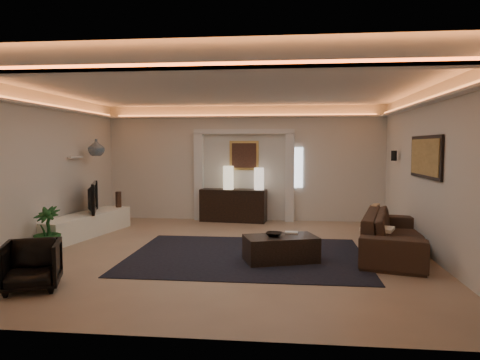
# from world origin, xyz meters

# --- Properties ---
(floor) EXTENTS (7.00, 7.00, 0.00)m
(floor) POSITION_xyz_m (0.00, 0.00, 0.00)
(floor) COLOR tan
(floor) RESTS_ON ground
(ceiling) EXTENTS (7.00, 7.00, 0.00)m
(ceiling) POSITION_xyz_m (0.00, 0.00, 2.90)
(ceiling) COLOR white
(ceiling) RESTS_ON ground
(wall_back) EXTENTS (7.00, 0.00, 7.00)m
(wall_back) POSITION_xyz_m (0.00, 3.50, 1.45)
(wall_back) COLOR beige
(wall_back) RESTS_ON ground
(wall_front) EXTENTS (7.00, 0.00, 7.00)m
(wall_front) POSITION_xyz_m (0.00, -3.50, 1.45)
(wall_front) COLOR beige
(wall_front) RESTS_ON ground
(wall_left) EXTENTS (0.00, 7.00, 7.00)m
(wall_left) POSITION_xyz_m (-3.50, 0.00, 1.45)
(wall_left) COLOR beige
(wall_left) RESTS_ON ground
(wall_right) EXTENTS (0.00, 7.00, 7.00)m
(wall_right) POSITION_xyz_m (3.50, 0.00, 1.45)
(wall_right) COLOR beige
(wall_right) RESTS_ON ground
(cove_soffit) EXTENTS (7.00, 7.00, 0.04)m
(cove_soffit) POSITION_xyz_m (0.00, 0.00, 2.62)
(cove_soffit) COLOR silver
(cove_soffit) RESTS_ON ceiling
(daylight_slit) EXTENTS (0.25, 0.03, 1.00)m
(daylight_slit) POSITION_xyz_m (1.35, 3.48, 1.35)
(daylight_slit) COLOR white
(daylight_slit) RESTS_ON wall_back
(area_rug) EXTENTS (4.00, 3.00, 0.01)m
(area_rug) POSITION_xyz_m (0.40, -0.20, 0.01)
(area_rug) COLOR black
(area_rug) RESTS_ON ground
(pilaster_left) EXTENTS (0.22, 0.20, 2.20)m
(pilaster_left) POSITION_xyz_m (-1.15, 3.40, 1.10)
(pilaster_left) COLOR silver
(pilaster_left) RESTS_ON ground
(pilaster_right) EXTENTS (0.22, 0.20, 2.20)m
(pilaster_right) POSITION_xyz_m (1.15, 3.40, 1.10)
(pilaster_right) COLOR silver
(pilaster_right) RESTS_ON ground
(alcove_header) EXTENTS (2.52, 0.20, 0.12)m
(alcove_header) POSITION_xyz_m (0.00, 3.40, 2.25)
(alcove_header) COLOR silver
(alcove_header) RESTS_ON wall_back
(painting_frame) EXTENTS (0.74, 0.04, 0.74)m
(painting_frame) POSITION_xyz_m (0.00, 3.47, 1.65)
(painting_frame) COLOR tan
(painting_frame) RESTS_ON wall_back
(painting_canvas) EXTENTS (0.62, 0.02, 0.62)m
(painting_canvas) POSITION_xyz_m (0.00, 3.44, 1.65)
(painting_canvas) COLOR #4C2D1E
(painting_canvas) RESTS_ON wall_back
(art_panel_frame) EXTENTS (0.04, 1.64, 0.74)m
(art_panel_frame) POSITION_xyz_m (3.47, 0.30, 1.70)
(art_panel_frame) COLOR black
(art_panel_frame) RESTS_ON wall_right
(art_panel_gold) EXTENTS (0.02, 1.50, 0.62)m
(art_panel_gold) POSITION_xyz_m (3.44, 0.30, 1.70)
(art_panel_gold) COLOR tan
(art_panel_gold) RESTS_ON wall_right
(wall_sconce) EXTENTS (0.12, 0.12, 0.22)m
(wall_sconce) POSITION_xyz_m (3.38, 2.20, 1.68)
(wall_sconce) COLOR black
(wall_sconce) RESTS_ON wall_right
(wall_niche) EXTENTS (0.10, 0.55, 0.04)m
(wall_niche) POSITION_xyz_m (-3.44, 1.40, 1.65)
(wall_niche) COLOR silver
(wall_niche) RESTS_ON wall_left
(console) EXTENTS (1.68, 0.69, 0.82)m
(console) POSITION_xyz_m (-0.25, 3.25, 0.40)
(console) COLOR black
(console) RESTS_ON ground
(lamp_left) EXTENTS (0.26, 0.26, 0.58)m
(lamp_left) POSITION_xyz_m (-0.38, 3.25, 1.09)
(lamp_left) COLOR #FFECC0
(lamp_left) RESTS_ON console
(lamp_right) EXTENTS (0.29, 0.29, 0.54)m
(lamp_right) POSITION_xyz_m (0.39, 3.25, 1.09)
(lamp_right) COLOR white
(lamp_right) RESTS_ON console
(media_ledge) EXTENTS (1.11, 2.60, 0.47)m
(media_ledge) POSITION_xyz_m (-3.15, 1.16, 0.23)
(media_ledge) COLOR white
(media_ledge) RESTS_ON ground
(tv) EXTENTS (1.11, 0.53, 0.65)m
(tv) POSITION_xyz_m (-3.15, 1.38, 0.77)
(tv) COLOR black
(tv) RESTS_ON media_ledge
(figurine) EXTENTS (0.15, 0.15, 0.37)m
(figurine) POSITION_xyz_m (-2.83, 2.24, 0.64)
(figurine) COLOR #483022
(figurine) RESTS_ON media_ledge
(ginger_jar) EXTENTS (0.45, 0.45, 0.38)m
(ginger_jar) POSITION_xyz_m (-3.15, 1.81, 1.86)
(ginger_jar) COLOR slate
(ginger_jar) RESTS_ON wall_niche
(plant) EXTENTS (0.52, 0.52, 0.82)m
(plant) POSITION_xyz_m (-3.12, -0.35, 0.41)
(plant) COLOR #17461A
(plant) RESTS_ON ground
(sofa) EXTENTS (2.71, 1.59, 0.74)m
(sofa) POSITION_xyz_m (2.95, 0.13, 0.37)
(sofa) COLOR #321B12
(sofa) RESTS_ON ground
(throw_blanket) EXTENTS (0.61, 0.56, 0.05)m
(throw_blanket) POSITION_xyz_m (2.55, -0.36, 0.55)
(throw_blanket) COLOR white
(throw_blanket) RESTS_ON sofa
(throw_pillow) EXTENTS (0.24, 0.40, 0.39)m
(throw_pillow) POSITION_xyz_m (2.82, 1.20, 0.55)
(throw_pillow) COLOR tan
(throw_pillow) RESTS_ON sofa
(coffee_table) EXTENTS (1.29, 0.96, 0.43)m
(coffee_table) POSITION_xyz_m (0.99, -0.50, 0.20)
(coffee_table) COLOR black
(coffee_table) RESTS_ON ground
(bowl) EXTENTS (0.32, 0.32, 0.07)m
(bowl) POSITION_xyz_m (0.88, -0.52, 0.44)
(bowl) COLOR black
(bowl) RESTS_ON coffee_table
(magazine) EXTENTS (0.23, 0.17, 0.03)m
(magazine) POSITION_xyz_m (1.16, -0.23, 0.42)
(magazine) COLOR silver
(magazine) RESTS_ON coffee_table
(armchair) EXTENTS (0.90, 0.91, 0.64)m
(armchair) POSITION_xyz_m (-2.26, -2.26, 0.32)
(armchair) COLOR black
(armchair) RESTS_ON ground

